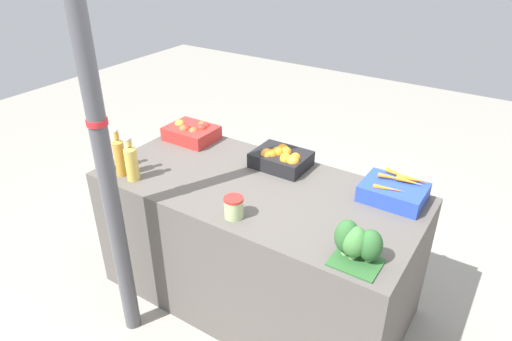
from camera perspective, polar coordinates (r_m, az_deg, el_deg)
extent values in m
plane|color=gray|center=(3.16, 0.00, -15.12)|extent=(10.00, 10.00, 0.00)
cube|color=#56514C|center=(2.89, 0.00, -9.10)|extent=(1.89, 0.90, 0.84)
cylinder|color=#4C4C51|center=(2.34, -18.98, 4.12)|extent=(0.09, 0.09, 2.55)
cylinder|color=red|center=(2.32, -19.26, 5.75)|extent=(0.10, 0.10, 0.03)
cube|color=red|center=(3.22, -8.07, 4.64)|extent=(0.34, 0.26, 0.09)
sphere|color=gold|center=(3.27, -9.53, 5.69)|extent=(0.07, 0.07, 0.07)
sphere|color=#BC562D|center=(3.23, -6.70, 5.62)|extent=(0.07, 0.07, 0.07)
sphere|color=#BC562D|center=(3.15, -7.84, 4.75)|extent=(0.07, 0.07, 0.07)
sphere|color=red|center=(3.18, -6.79, 5.19)|extent=(0.07, 0.07, 0.07)
sphere|color=#BC562D|center=(3.18, -9.04, 5.05)|extent=(0.07, 0.07, 0.07)
sphere|color=red|center=(3.21, -6.35, 5.39)|extent=(0.07, 0.07, 0.07)
sphere|color=red|center=(3.19, -8.75, 5.03)|extent=(0.08, 0.08, 0.08)
cube|color=black|center=(2.84, 3.07, 1.41)|extent=(0.34, 0.26, 0.09)
sphere|color=orange|center=(2.80, 1.38, 1.97)|extent=(0.08, 0.08, 0.08)
sphere|color=orange|center=(2.86, 3.35, 2.47)|extent=(0.09, 0.09, 0.09)
sphere|color=orange|center=(2.78, 4.95, 1.54)|extent=(0.07, 0.07, 0.07)
sphere|color=orange|center=(2.80, 1.98, 1.94)|extent=(0.08, 0.08, 0.08)
sphere|color=orange|center=(2.74, 3.76, 1.31)|extent=(0.08, 0.08, 0.08)
sphere|color=orange|center=(2.83, 3.78, 2.29)|extent=(0.07, 0.07, 0.07)
sphere|color=orange|center=(2.72, 4.65, 1.14)|extent=(0.08, 0.08, 0.08)
sphere|color=orange|center=(2.76, 3.73, 1.52)|extent=(0.07, 0.07, 0.07)
sphere|color=orange|center=(2.82, 2.72, 2.19)|extent=(0.08, 0.08, 0.08)
cube|color=#2847B7|center=(2.61, 16.79, -2.62)|extent=(0.34, 0.26, 0.09)
cone|color=orange|center=(2.63, 19.35, -1.15)|extent=(0.14, 0.05, 0.03)
cone|color=orange|center=(2.66, 17.39, -0.48)|extent=(0.16, 0.07, 0.03)
cone|color=orange|center=(2.61, 16.66, -0.84)|extent=(0.15, 0.05, 0.03)
cone|color=orange|center=(2.52, 16.25, -2.20)|extent=(0.16, 0.06, 0.03)
cone|color=orange|center=(2.62, 18.79, -1.04)|extent=(0.15, 0.06, 0.03)
cone|color=orange|center=(2.61, 18.68, -1.32)|extent=(0.15, 0.03, 0.03)
cube|color=#2D602D|center=(2.14, 12.36, -11.14)|extent=(0.22, 0.18, 0.01)
ellipsoid|color=#427F3D|center=(2.10, 12.21, -8.69)|extent=(0.12, 0.12, 0.15)
cylinder|color=#B2C693|center=(2.15, 12.00, -10.35)|extent=(0.03, 0.03, 0.02)
ellipsoid|color=#2D602D|center=(2.10, 14.07, -9.06)|extent=(0.11, 0.11, 0.16)
cylinder|color=#B2C693|center=(2.15, 13.84, -10.58)|extent=(0.03, 0.03, 0.02)
ellipsoid|color=#2D602D|center=(2.11, 11.29, -8.07)|extent=(0.11, 0.11, 0.17)
cylinder|color=#B2C693|center=(2.16, 11.07, -9.88)|extent=(0.03, 0.03, 0.02)
cylinder|color=beige|center=(2.91, -18.20, 1.99)|extent=(0.07, 0.07, 0.22)
cone|color=beige|center=(2.86, -18.56, 4.09)|extent=(0.07, 0.07, 0.02)
cylinder|color=beige|center=(2.85, -18.65, 4.65)|extent=(0.03, 0.03, 0.04)
cylinder|color=gold|center=(2.84, -18.74, 5.15)|extent=(0.03, 0.03, 0.01)
cylinder|color=gold|center=(2.83, -16.63, 1.42)|extent=(0.06, 0.06, 0.22)
cone|color=gold|center=(2.78, -16.98, 3.61)|extent=(0.06, 0.06, 0.02)
cylinder|color=gold|center=(2.76, -17.08, 4.27)|extent=(0.03, 0.03, 0.05)
cylinder|color=silver|center=(2.75, -17.17, 4.84)|extent=(0.03, 0.03, 0.01)
cylinder|color=gold|center=(2.76, -15.26, 0.74)|extent=(0.07, 0.07, 0.20)
cone|color=gold|center=(2.72, -15.56, 2.76)|extent=(0.07, 0.07, 0.02)
cylinder|color=gold|center=(2.70, -15.64, 3.36)|extent=(0.03, 0.03, 0.04)
cylinder|color=silver|center=(2.69, -15.72, 3.90)|extent=(0.04, 0.04, 0.01)
cylinder|color=#B2C684|center=(2.36, -2.79, -4.73)|extent=(0.10, 0.10, 0.10)
cylinder|color=red|center=(2.33, -2.82, -3.57)|extent=(0.11, 0.11, 0.01)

